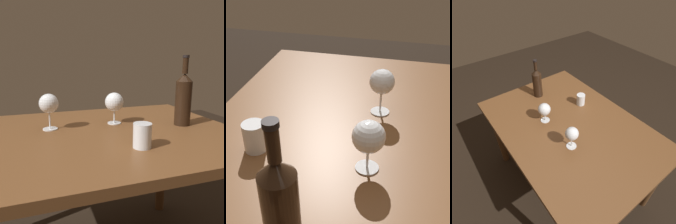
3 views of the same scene
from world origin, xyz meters
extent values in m
cube|color=brown|center=(0.00, 0.00, 0.72)|extent=(1.30, 0.90, 0.04)
cylinder|color=#50311A|center=(-0.58, -0.38, 0.35)|extent=(0.06, 0.06, 0.70)
cylinder|color=white|center=(-0.15, -0.11, 0.74)|extent=(0.07, 0.07, 0.00)
cylinder|color=white|center=(-0.15, -0.11, 0.78)|extent=(0.01, 0.01, 0.07)
sphere|color=white|center=(-0.15, -0.11, 0.85)|extent=(0.09, 0.09, 0.09)
cylinder|color=beige|center=(-0.15, -0.11, 0.84)|extent=(0.07, 0.07, 0.02)
cylinder|color=white|center=(0.16, -0.11, 0.74)|extent=(0.07, 0.07, 0.00)
cylinder|color=white|center=(0.16, -0.11, 0.78)|extent=(0.01, 0.01, 0.08)
sphere|color=white|center=(0.16, -0.11, 0.86)|extent=(0.09, 0.09, 0.09)
cylinder|color=beige|center=(0.16, -0.11, 0.86)|extent=(0.07, 0.07, 0.02)
cylinder|color=black|center=(-0.45, 0.01, 0.84)|extent=(0.08, 0.08, 0.21)
cone|color=black|center=(-0.45, 0.01, 0.97)|extent=(0.08, 0.08, 0.03)
cylinder|color=black|center=(-0.45, 0.01, 1.02)|extent=(0.03, 0.03, 0.07)
cylinder|color=black|center=(-0.45, 0.01, 1.06)|extent=(0.03, 0.03, 0.01)
cylinder|color=white|center=(-0.14, 0.22, 0.78)|extent=(0.07, 0.07, 0.09)
cylinder|color=silver|center=(-0.14, 0.22, 0.77)|extent=(0.06, 0.06, 0.05)
camera|label=1|loc=(0.23, 0.97, 1.06)|focal=38.74mm
camera|label=2|loc=(-0.87, -0.20, 1.37)|focal=54.92mm
camera|label=3|loc=(0.77, -0.63, 1.73)|focal=31.05mm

